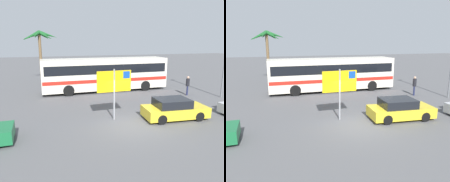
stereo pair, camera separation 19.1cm
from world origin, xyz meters
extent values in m
plane|color=#565659|center=(0.00, 0.00, 0.00)|extent=(120.00, 120.00, 0.00)
cube|color=silver|center=(0.90, 9.49, 1.73)|extent=(12.08, 2.55, 2.90)
cube|color=black|center=(0.90, 9.49, 2.28)|extent=(11.60, 2.57, 0.84)
cube|color=red|center=(0.90, 9.49, 1.22)|extent=(11.96, 2.57, 0.32)
cylinder|color=black|center=(4.65, 10.64, 0.50)|extent=(1.00, 0.28, 1.00)
cylinder|color=black|center=(4.65, 8.34, 0.50)|extent=(1.00, 0.28, 1.00)
cylinder|color=black|center=(-2.84, 10.64, 0.50)|extent=(1.00, 0.28, 1.00)
cylinder|color=black|center=(-2.84, 8.34, 0.50)|extent=(1.00, 0.28, 1.00)
cylinder|color=gray|center=(-0.85, 1.28, 1.60)|extent=(0.11, 0.11, 3.20)
cube|color=yellow|center=(-0.85, 1.28, 2.45)|extent=(2.20, 0.14, 1.30)
cube|color=#1447A8|center=(-0.05, 1.30, 2.82)|extent=(0.44, 0.09, 0.44)
cube|color=yellow|center=(2.90, 0.30, 0.48)|extent=(4.14, 2.09, 0.64)
cube|color=black|center=(2.66, 0.31, 1.06)|extent=(2.21, 1.79, 0.52)
cylinder|color=black|center=(4.21, 1.01, 0.30)|extent=(0.61, 0.21, 0.60)
cylinder|color=black|center=(4.08, -0.62, 0.30)|extent=(0.61, 0.21, 0.60)
cylinder|color=black|center=(1.73, 1.21, 0.30)|extent=(0.61, 0.21, 0.60)
cylinder|color=black|center=(1.60, -0.42, 0.30)|extent=(0.61, 0.21, 0.60)
cylinder|color=#1E2347|center=(7.56, 5.54, 0.42)|extent=(0.13, 0.13, 0.84)
cylinder|color=#1E2347|center=(7.44, 5.40, 0.42)|extent=(0.13, 0.13, 0.84)
cylinder|color=black|center=(7.50, 5.47, 1.17)|extent=(0.32, 0.32, 0.67)
sphere|color=tan|center=(7.50, 5.47, 1.62)|extent=(0.23, 0.23, 0.23)
cylinder|color=brown|center=(-5.04, 16.03, 2.78)|extent=(0.32, 0.32, 5.56)
cone|color=#195623|center=(-4.07, 15.90, 5.47)|extent=(2.12, 0.71, 1.00)
cone|color=#195623|center=(-4.50, 16.81, 5.40)|extent=(1.53, 1.95, 1.15)
cone|color=#195623|center=(-5.30, 16.97, 5.47)|extent=(0.97, 2.12, 1.01)
cone|color=#195623|center=(-5.94, 16.30, 5.37)|extent=(2.09, 1.02, 1.20)
cone|color=#195623|center=(-5.90, 15.68, 5.33)|extent=(2.05, 1.18, 1.26)
cone|color=#195623|center=(-5.35, 15.09, 5.48)|extent=(1.06, 2.12, 0.98)
cone|color=#195623|center=(-4.37, 15.36, 5.37)|extent=(1.77, 1.76, 1.19)
camera|label=1|loc=(-5.03, -11.66, 4.92)|focal=36.31mm
camera|label=2|loc=(-4.85, -11.72, 4.92)|focal=36.31mm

